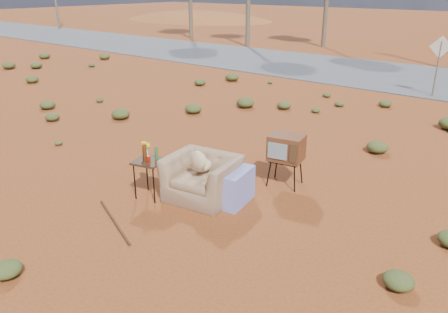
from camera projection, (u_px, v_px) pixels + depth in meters
The scene contains 9 objects.
ground at pixel (170, 204), 8.27m from camera, with size 140.00×140.00×0.00m, color brown.
highway at pixel (415, 78), 19.12m from camera, with size 140.00×7.00×0.04m, color #565659.
dirt_mound at pixel (198, 20), 50.37m from camera, with size 26.00×18.00×2.00m, color brown.
armchair at pixel (208, 174), 8.29m from camera, with size 1.62×1.21×1.13m.
tv_unit at pixel (286, 149), 8.77m from camera, with size 0.76×0.66×1.08m.
side_table at pixel (148, 158), 8.31m from camera, with size 0.65×0.65×1.07m.
rusty_bar at pixel (114, 221), 7.62m from camera, with size 0.05×0.05×1.71m, color #522A16.
road_sign at pixel (439, 56), 15.52m from camera, with size 0.78×0.06×2.19m.
scrub_patch at pixel (264, 131), 11.89m from camera, with size 17.49×8.07×0.33m.
Camera 1 is at (5.40, -5.09, 3.89)m, focal length 35.00 mm.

